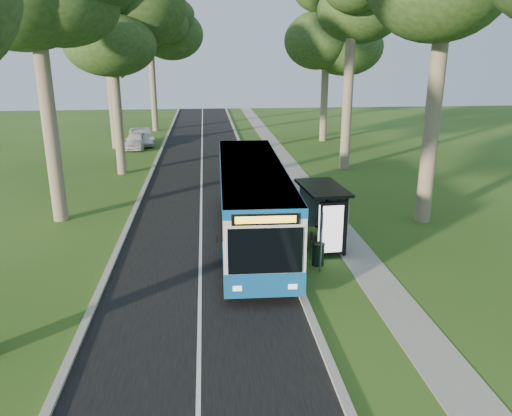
{
  "coord_description": "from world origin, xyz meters",
  "views": [
    {
      "loc": [
        -3.13,
        -16.65,
        8.02
      ],
      "look_at": [
        -1.06,
        3.87,
        1.6
      ],
      "focal_mm": 35.0,
      "sensor_mm": 36.0,
      "label": 1
    }
  ],
  "objects_px": {
    "litter_bin": "(318,254)",
    "car_white": "(136,140)",
    "bus": "(252,202)",
    "bus_stop_sign": "(321,235)",
    "car_silver": "(141,137)",
    "bus_shelter": "(328,207)"
  },
  "relations": [
    {
      "from": "bus_stop_sign",
      "to": "car_white",
      "type": "distance_m",
      "value": 28.88
    },
    {
      "from": "bus_shelter",
      "to": "bus_stop_sign",
      "type": "bearing_deg",
      "value": -113.11
    },
    {
      "from": "litter_bin",
      "to": "car_white",
      "type": "relative_size",
      "value": 0.21
    },
    {
      "from": "bus_shelter",
      "to": "bus",
      "type": "bearing_deg",
      "value": 149.9
    },
    {
      "from": "bus",
      "to": "car_white",
      "type": "height_order",
      "value": "bus"
    },
    {
      "from": "litter_bin",
      "to": "bus",
      "type": "bearing_deg",
      "value": 127.01
    },
    {
      "from": "bus_stop_sign",
      "to": "litter_bin",
      "type": "xyz_separation_m",
      "value": [
        0.05,
        0.62,
        -1.05
      ]
    },
    {
      "from": "car_white",
      "to": "bus_stop_sign",
      "type": "bearing_deg",
      "value": -66.68
    },
    {
      "from": "litter_bin",
      "to": "car_white",
      "type": "height_order",
      "value": "car_white"
    },
    {
      "from": "bus_stop_sign",
      "to": "car_silver",
      "type": "distance_m",
      "value": 30.37
    },
    {
      "from": "car_silver",
      "to": "litter_bin",
      "type": "bearing_deg",
      "value": -86.69
    },
    {
      "from": "bus",
      "to": "bus_shelter",
      "type": "bearing_deg",
      "value": -24.4
    },
    {
      "from": "litter_bin",
      "to": "car_silver",
      "type": "xyz_separation_m",
      "value": [
        -10.08,
        28.03,
        0.29
      ]
    },
    {
      "from": "bus",
      "to": "car_silver",
      "type": "relative_size",
      "value": 2.84
    },
    {
      "from": "car_silver",
      "to": "car_white",
      "type": "bearing_deg",
      "value": -115.75
    },
    {
      "from": "bus_shelter",
      "to": "car_silver",
      "type": "distance_m",
      "value": 28.55
    },
    {
      "from": "bus_stop_sign",
      "to": "litter_bin",
      "type": "height_order",
      "value": "bus_stop_sign"
    },
    {
      "from": "car_white",
      "to": "litter_bin",
      "type": "bearing_deg",
      "value": -66.14
    },
    {
      "from": "bus_shelter",
      "to": "car_silver",
      "type": "height_order",
      "value": "bus_shelter"
    },
    {
      "from": "bus_stop_sign",
      "to": "car_white",
      "type": "bearing_deg",
      "value": 118.43
    },
    {
      "from": "bus",
      "to": "litter_bin",
      "type": "bearing_deg",
      "value": -51.57
    },
    {
      "from": "bus",
      "to": "car_white",
      "type": "relative_size",
      "value": 3.06
    }
  ]
}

